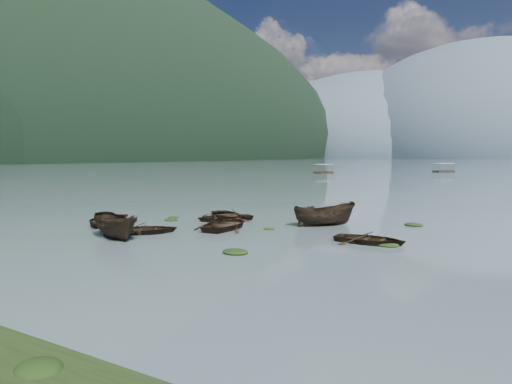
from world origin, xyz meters
The scene contains 21 objects.
ground_plane centered at (0.00, 0.00, 0.00)m, with size 2400.00×2400.00×0.00m, color slate.
haze_mtn_a centered at (-260.00, 900.00, 0.00)m, with size 520.00×520.00×280.00m, color #475666.
haze_mtn_b centered at (-60.00, 900.00, 0.00)m, with size 520.00×520.00×340.00m, color #475666.
rowboat_0 centered at (-7.15, 3.80, 0.00)m, with size 3.43×4.80×0.99m, color black.
rowboat_1 centered at (-2.32, 2.58, 0.00)m, with size 2.83×3.97×0.82m, color black.
rowboat_2 centered at (-2.43, 0.39, 0.00)m, with size 1.70×4.52×1.74m, color black.
rowboat_3 centered at (0.94, 6.67, 0.00)m, with size 3.27×4.57×0.95m, color black.
rowboat_4 centered at (10.54, 6.56, 0.00)m, with size 2.76×3.87×0.80m, color black.
rowboat_6 centered at (-1.92, 10.69, 0.00)m, with size 3.08×4.32×0.89m, color black.
rowboat_7 centered at (-1.24, 9.59, 0.00)m, with size 2.95×4.12×0.85m, color black.
rowboat_8 centered at (6.00, 11.15, 0.00)m, with size 1.74×4.62×1.78m, color black.
weed_clump_0 centered at (-6.61, 4.87, 0.00)m, with size 1.07×0.87×0.23m, color black.
weed_clump_1 centered at (-6.20, 3.20, 0.00)m, with size 0.99×0.79×0.22m, color black.
weed_clump_2 centered at (5.70, 0.59, 0.00)m, with size 1.33×1.07×0.29m, color black.
weed_clump_3 centered at (3.55, 7.76, 0.00)m, with size 0.79×0.66×0.17m, color black.
weed_clump_4 centered at (11.56, 6.31, 0.00)m, with size 1.27×1.00×0.26m, color black.
weed_clump_5 centered at (-5.46, 8.77, 0.00)m, with size 0.89×0.72×0.19m, color black.
weed_clump_6 centered at (-4.64, 7.56, 0.00)m, with size 1.07×0.89×0.22m, color black.
weed_clump_7 centered at (11.23, 14.22, 0.00)m, with size 1.23×0.98×0.27m, color black.
pontoon_left centered at (-30.56, 98.61, 0.00)m, with size 2.49×5.98×2.29m, color black, non-canonical shape.
pontoon_centre centered at (-4.01, 125.27, 0.00)m, with size 2.59×6.23×2.39m, color black, non-canonical shape.
Camera 1 is at (17.92, -17.71, 4.79)m, focal length 32.00 mm.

